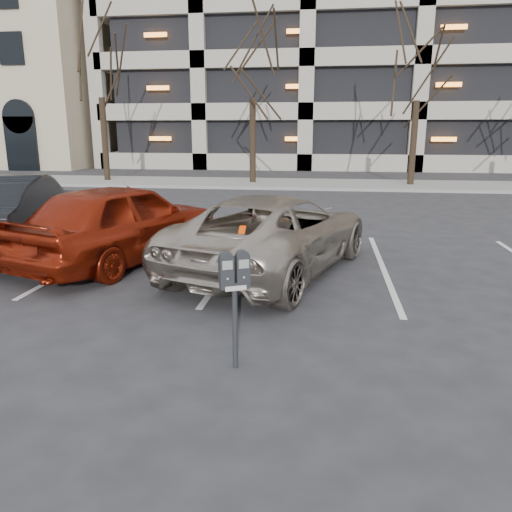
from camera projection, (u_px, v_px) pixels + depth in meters
ground at (300, 307)px, 7.10m from camera, size 140.00×140.00×0.00m
sidewalk at (319, 184)px, 22.45m from camera, size 80.00×4.00×0.12m
stall_lines at (232, 262)px, 9.50m from camera, size 16.90×5.20×0.00m
parking_garage at (495, 31)px, 35.70m from camera, size 52.00×20.00×19.00m
tree_a at (98, 42)px, 22.26m from camera, size 3.79×3.79×8.61m
tree_b at (253, 44)px, 21.37m from camera, size 3.66×3.66×8.33m
tree_c at (421, 45)px, 20.49m from camera, size 3.56×3.56×8.08m
parking_meter at (234, 281)px, 5.08m from camera, size 0.34×0.24×1.25m
suv_silver at (274, 233)px, 8.78m from camera, size 3.71×5.38×1.37m
car_red at (122, 222)px, 9.40m from camera, size 3.22×4.85×1.53m
car_dark at (10, 213)px, 10.22m from camera, size 2.81×5.10×1.59m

